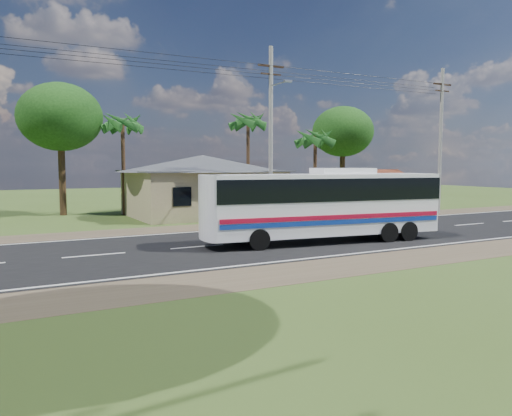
{
  "coord_description": "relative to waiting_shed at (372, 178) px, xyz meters",
  "views": [
    {
      "loc": [
        -12.6,
        -20.88,
        3.72
      ],
      "look_at": [
        -0.97,
        1.0,
        1.55
      ],
      "focal_mm": 35.0,
      "sensor_mm": 36.0,
      "label": 1
    }
  ],
  "objects": [
    {
      "name": "ground",
      "position": [
        -13.0,
        -8.5,
        -2.73
      ],
      "size": [
        120.0,
        120.0,
        0.0
      ],
      "primitive_type": "plane",
      "color": "#384E1B",
      "rests_on": "ground"
    },
    {
      "name": "road",
      "position": [
        -13.0,
        -8.5,
        -2.72
      ],
      "size": [
        120.0,
        16.0,
        0.03
      ],
      "color": "black",
      "rests_on": "ground"
    },
    {
      "name": "house",
      "position": [
        -12.0,
        4.5,
        -0.09
      ],
      "size": [
        12.4,
        10.0,
        5.0
      ],
      "color": "tan",
      "rests_on": "ground"
    },
    {
      "name": "waiting_shed",
      "position": [
        0.0,
        0.0,
        0.0
      ],
      "size": [
        5.2,
        4.48,
        3.35
      ],
      "color": "#331E12",
      "rests_on": "ground"
    },
    {
      "name": "concrete_barrier",
      "position": [
        -1.0,
        -2.9,
        -2.28
      ],
      "size": [
        7.0,
        0.3,
        0.9
      ],
      "primitive_type": "cube",
      "color": "#9E9E99",
      "rests_on": "ground"
    },
    {
      "name": "utility_poles",
      "position": [
        -10.33,
        -2.01,
        3.04
      ],
      "size": [
        32.8,
        2.22,
        11.0
      ],
      "color": "#9E9E99",
      "rests_on": "ground"
    },
    {
      "name": "palm_near",
      "position": [
        -3.5,
        2.5,
        2.98
      ],
      "size": [
        2.8,
        2.8,
        6.7
      ],
      "color": "#47301E",
      "rests_on": "ground"
    },
    {
      "name": "palm_mid",
      "position": [
        -7.0,
        7.0,
        4.43
      ],
      "size": [
        2.8,
        2.8,
        8.2
      ],
      "color": "#47301E",
      "rests_on": "ground"
    },
    {
      "name": "palm_far",
      "position": [
        -17.0,
        7.5,
        3.95
      ],
      "size": [
        2.8,
        2.8,
        7.7
      ],
      "color": "#47301E",
      "rests_on": "ground"
    },
    {
      "name": "tree_behind_house",
      "position": [
        -21.0,
        9.5,
        4.39
      ],
      "size": [
        6.0,
        6.0,
        9.61
      ],
      "color": "#47301E",
      "rests_on": "ground"
    },
    {
      "name": "tree_behind_shed",
      "position": [
        3.0,
        7.5,
        3.95
      ],
      "size": [
        5.6,
        5.6,
        9.02
      ],
      "color": "#47301E",
      "rests_on": "ground"
    },
    {
      "name": "coach_bus",
      "position": [
        -11.55,
        -9.98,
        -0.7
      ],
      "size": [
        11.66,
        3.9,
        3.55
      ],
      "rotation": [
        0.0,
        0.0,
        -0.13
      ],
      "color": "white",
      "rests_on": "ground"
    },
    {
      "name": "motorcycle",
      "position": [
        -5.43,
        -3.67,
        -2.25
      ],
      "size": [
        1.84,
        0.65,
        0.96
      ],
      "primitive_type": "imported",
      "rotation": [
        0.0,
        0.0,
        1.57
      ],
      "color": "black",
      "rests_on": "ground"
    },
    {
      "name": "person",
      "position": [
        -0.48,
        -1.81,
        -1.82
      ],
      "size": [
        0.73,
        0.55,
        1.81
      ],
      "primitive_type": "imported",
      "rotation": [
        0.0,
        0.0,
        2.96
      ],
      "color": "navy",
      "rests_on": "ground"
    }
  ]
}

